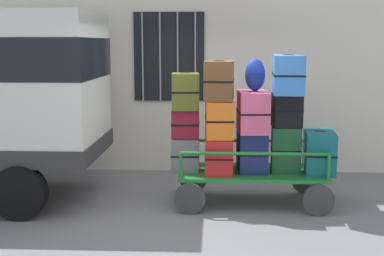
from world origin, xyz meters
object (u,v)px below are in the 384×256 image
suitcase_left_bottom (185,155)px  suitcase_center_middle (253,112)px  suitcase_midright_middle (287,110)px  suitcase_midright_top (288,74)px  suitcase_left_middle (186,123)px  suitcase_midleft_bottom (219,153)px  suitcase_midleft_middle (219,118)px  suitcase_center_bottom (252,151)px  suitcase_midleft_top (219,80)px  luggage_cart (251,177)px  suitcase_left_top (185,91)px  backpack (255,75)px  suitcase_midright_bottom (286,150)px  suitcase_right_bottom (319,151)px

suitcase_left_bottom → suitcase_center_middle: bearing=2.1°
suitcase_midright_middle → suitcase_midright_top: size_ratio=0.50×
suitcase_left_bottom → suitcase_left_middle: (0.00, 0.06, 0.43)m
suitcase_midleft_bottom → suitcase_midright_middle: (0.93, -0.02, 0.62)m
suitcase_midleft_middle → suitcase_center_bottom: bearing=5.9°
suitcase_midleft_top → luggage_cart: bearing=4.0°
suitcase_midleft_middle → suitcase_center_middle: size_ratio=1.04×
suitcase_midright_middle → suitcase_midleft_bottom: bearing=178.9°
suitcase_left_bottom → suitcase_midright_middle: suitcase_midright_middle is taller
suitcase_left_top → suitcase_center_bottom: suitcase_left_top is taller
suitcase_left_middle → suitcase_left_top: 0.45m
suitcase_center_bottom → suitcase_midright_top: bearing=-7.3°
suitcase_left_bottom → backpack: (0.95, 0.03, 1.11)m
suitcase_midleft_middle → suitcase_midright_top: bearing=-0.7°
luggage_cart → suitcase_center_middle: bearing=-90.0°
suitcase_midleft_top → backpack: 0.49m
suitcase_left_middle → suitcase_midright_middle: bearing=-1.3°
luggage_cart → suitcase_midright_bottom: size_ratio=3.30×
suitcase_midleft_top → suitcase_center_bottom: bearing=8.5°
luggage_cart → suitcase_midleft_top: 1.43m
suitcase_center_bottom → backpack: (0.02, -0.05, 1.06)m
luggage_cart → suitcase_midleft_top: bearing=-176.0°
suitcase_left_bottom → suitcase_midright_top: 1.79m
suitcase_right_bottom → suitcase_left_top: bearing=179.9°
suitcase_midright_bottom → backpack: (-0.44, 0.03, 1.02)m
suitcase_midright_top → suitcase_left_top: bearing=179.0°
suitcase_midright_middle → suitcase_center_bottom: bearing=174.6°
suitcase_midleft_bottom → suitcase_right_bottom: size_ratio=1.08×
suitcase_left_bottom → suitcase_left_middle: size_ratio=1.15×
suitcase_midright_bottom → suitcase_center_bottom: bearing=170.8°
suitcase_right_bottom → suitcase_midright_bottom: bearing=-175.4°
suitcase_left_middle → backpack: 1.17m
suitcase_midleft_middle → suitcase_midleft_top: size_ratio=1.19×
suitcase_left_bottom → suitcase_center_bottom: (0.93, 0.07, 0.05)m
suitcase_midleft_top → suitcase_left_bottom: bearing=-179.5°
luggage_cart → suitcase_left_top: size_ratio=4.17×
suitcase_midleft_bottom → suitcase_center_bottom: suitcase_center_bottom is taller
suitcase_left_bottom → suitcase_center_middle: 1.11m
luggage_cart → suitcase_midright_top: suitcase_midright_top is taller
suitcase_midleft_bottom → suitcase_midright_middle: 1.11m
luggage_cart → backpack: size_ratio=4.77×
suitcase_midright_bottom → backpack: 1.12m
luggage_cart → suitcase_center_middle: suitcase_center_middle is taller
suitcase_midleft_bottom → suitcase_midright_bottom: bearing=-3.0°
suitcase_midright_bottom → suitcase_midright_top: bearing=90.0°
suitcase_center_middle → luggage_cart: bearing=90.0°
suitcase_midleft_bottom → suitcase_midright_top: suitcase_midright_top is taller
luggage_cart → suitcase_center_bottom: suitcase_center_bottom is taller
suitcase_midright_top → backpack: size_ratio=2.09×
suitcase_midright_bottom → suitcase_right_bottom: 0.47m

